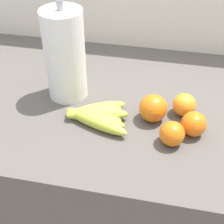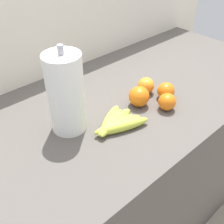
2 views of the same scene
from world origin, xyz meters
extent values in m
cube|color=#514C47|center=(0.00, 0.00, 0.46)|extent=(1.70, 0.72, 0.92)
cube|color=silver|center=(0.00, 0.39, 0.65)|extent=(2.10, 0.06, 1.30)
ellipsoid|color=#BCC83F|center=(-0.13, -0.14, 0.94)|extent=(0.21, 0.11, 0.04)
ellipsoid|color=#B3C13F|center=(-0.13, -0.13, 0.94)|extent=(0.18, 0.07, 0.04)
ellipsoid|color=gold|center=(-0.14, -0.12, 0.93)|extent=(0.16, 0.05, 0.04)
ellipsoid|color=#ACC13F|center=(-0.13, -0.11, 0.94)|extent=(0.19, 0.07, 0.04)
ellipsoid|color=#B7C83F|center=(-0.14, -0.10, 0.93)|extent=(0.16, 0.10, 0.04)
ellipsoid|color=#B6C43F|center=(-0.14, -0.09, 0.94)|extent=(0.18, 0.13, 0.04)
sphere|color=orange|center=(0.11, -0.03, 0.95)|extent=(0.07, 0.07, 0.07)
sphere|color=orange|center=(0.02, -0.07, 0.96)|extent=(0.08, 0.08, 0.08)
sphere|color=orange|center=(0.14, -0.11, 0.95)|extent=(0.07, 0.07, 0.07)
sphere|color=orange|center=(0.08, -0.16, 0.95)|extent=(0.07, 0.07, 0.07)
cylinder|color=white|center=(-0.26, 0.00, 1.06)|extent=(0.12, 0.12, 0.28)
cylinder|color=gray|center=(-0.26, 0.00, 1.07)|extent=(0.02, 0.02, 0.31)
camera|label=1|loc=(0.06, -0.82, 1.54)|focal=52.76mm
camera|label=2|loc=(-0.64, -0.65, 1.54)|focal=43.43mm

